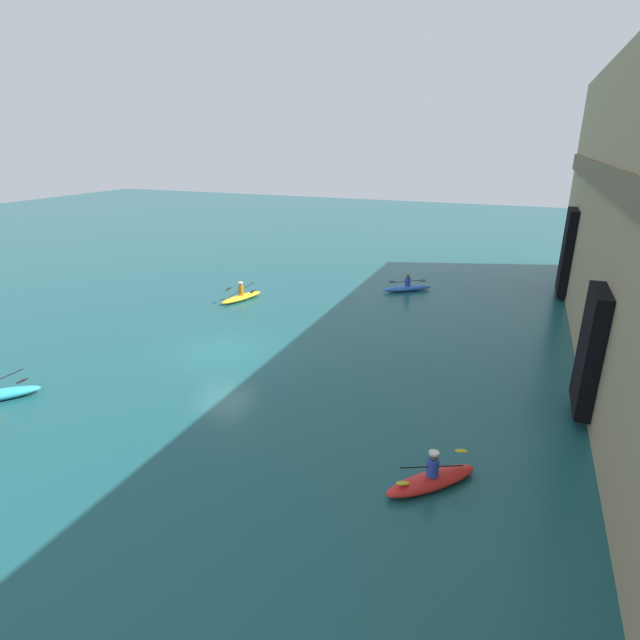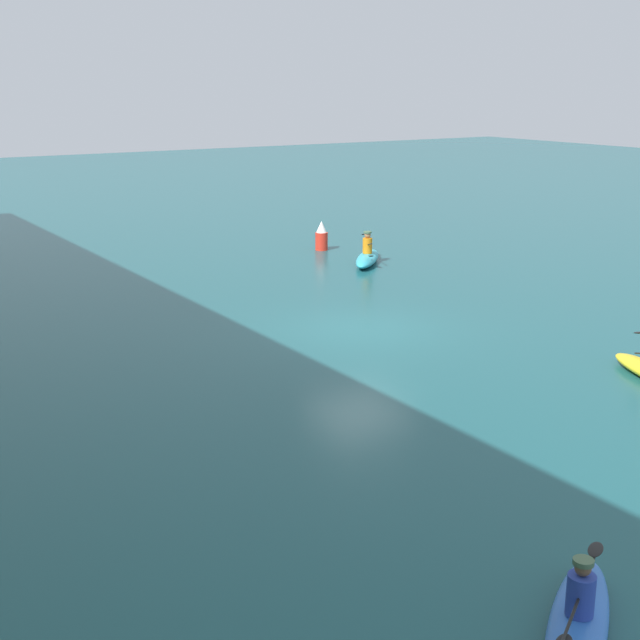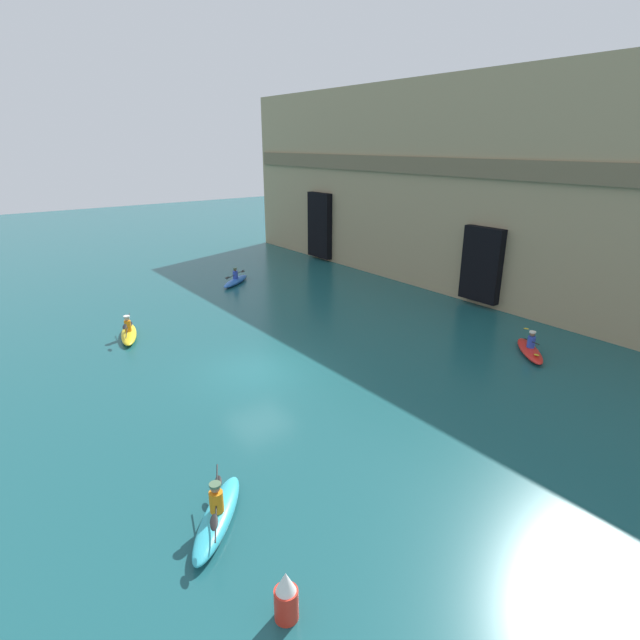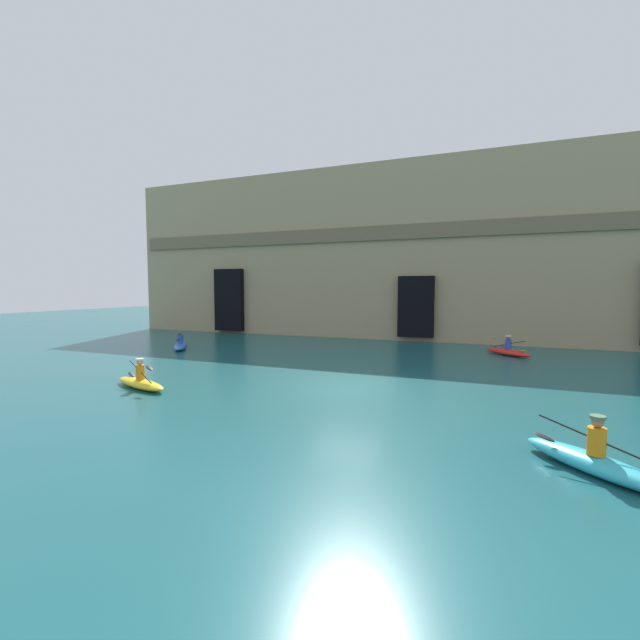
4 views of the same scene
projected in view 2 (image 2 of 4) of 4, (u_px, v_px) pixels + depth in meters
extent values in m
plane|color=#195156|center=(360.00, 329.00, 23.26)|extent=(120.00, 120.00, 0.00)
ellipsoid|color=black|center=(640.00, 333.00, 19.82)|extent=(0.47, 0.34, 0.17)
ellipsoid|color=blue|center=(578.00, 627.00, 10.28)|extent=(2.40, 2.91, 0.35)
cylinder|color=#2D47B7|center=(581.00, 595.00, 10.17)|extent=(0.33, 0.33, 0.50)
sphere|color=brown|center=(583.00, 568.00, 10.08)|extent=(0.19, 0.19, 0.19)
cylinder|color=#4C6B4C|center=(583.00, 562.00, 10.06)|extent=(0.24, 0.24, 0.06)
cylinder|color=black|center=(581.00, 593.00, 10.16)|extent=(1.22, 1.93, 0.13)
ellipsoid|color=black|center=(596.00, 549.00, 11.02)|extent=(0.39, 0.47, 0.07)
ellipsoid|color=#33B2C6|center=(367.00, 259.00, 31.47)|extent=(2.69, 2.58, 0.38)
cylinder|color=orange|center=(367.00, 246.00, 31.35)|extent=(0.33, 0.33, 0.54)
sphere|color=#9E704C|center=(368.00, 235.00, 31.25)|extent=(0.23, 0.23, 0.23)
cylinder|color=#4C6B4C|center=(368.00, 232.00, 31.23)|extent=(0.28, 0.28, 0.06)
cylinder|color=black|center=(367.00, 245.00, 31.34)|extent=(1.95, 1.05, 0.51)
ellipsoid|color=black|center=(364.00, 234.00, 32.22)|extent=(0.47, 0.37, 0.14)
ellipsoid|color=black|center=(371.00, 256.00, 30.46)|extent=(0.47, 0.37, 0.14)
cylinder|color=red|center=(322.00, 241.00, 34.01)|extent=(0.48, 0.48, 0.68)
cone|color=white|center=(322.00, 227.00, 33.86)|extent=(0.41, 0.41, 0.44)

